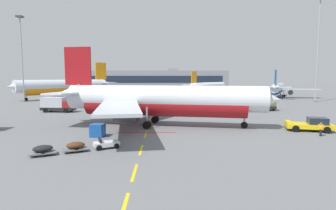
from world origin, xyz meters
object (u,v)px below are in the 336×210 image
airliner_foreground (160,100)px  pushback_tug (311,124)px  airliner_far_center (66,86)px  fuel_service_truck (264,102)px  catering_truck (57,104)px  uld_cargo_container (98,130)px  ground_power_truck (192,102)px  airliner_mid_left (278,88)px  apron_light_mast_far (318,39)px  ground_crew_worker (321,128)px  airliner_far_right (208,86)px  baggage_train (76,146)px  apron_light_mast_near (21,49)px

airliner_foreground → pushback_tug: airliner_foreground is taller
airliner_far_center → fuel_service_truck: (56.70, -33.11, -2.50)m
airliner_foreground → fuel_service_truck: bearing=40.7°
catering_truck → uld_cargo_container: bearing=-59.6°
ground_power_truck → uld_cargo_container: (-14.91, -28.68, -0.85)m
airliner_mid_left → apron_light_mast_far: apron_light_mast_far is taller
pushback_tug → ground_crew_worker: bearing=-99.4°
pushback_tug → ground_crew_worker: pushback_tug is taller
ground_crew_worker → apron_light_mast_far: 55.30m
airliner_foreground → pushback_tug: 21.64m
airliner_far_right → airliner_foreground: bearing=-104.4°
apron_light_mast_far → airliner_foreground: bearing=-139.9°
airliner_mid_left → airliner_far_right: 31.10m
pushback_tug → airliner_far_right: (-0.29, 85.19, 2.27)m
pushback_tug → baggage_train: size_ratio=0.78×
pushback_tug → apron_light_mast_far: 52.23m
fuel_service_truck → airliner_foreground: bearing=-139.3°
catering_truck → fuel_service_truck: bearing=4.3°
airliner_far_center → uld_cargo_container: airliner_far_center is taller
airliner_foreground → baggage_train: airliner_foreground is taller
airliner_foreground → ground_power_truck: (7.07, 21.26, -2.30)m
airliner_foreground → ground_crew_worker: bearing=-20.9°
catering_truck → ground_crew_worker: 49.24m
airliner_mid_left → baggage_train: bearing=-125.0°
baggage_train → uld_cargo_container: size_ratio=4.67×
baggage_train → ground_crew_worker: 29.54m
ground_crew_worker → apron_light_mast_far: apron_light_mast_far is taller
airliner_foreground → airliner_far_center: bearing=121.6°
airliner_far_right → catering_truck: bearing=-123.8°
ground_power_truck → apron_light_mast_far: 45.27m
airliner_foreground → catering_truck: size_ratio=4.80×
airliner_far_right → apron_light_mast_near: size_ratio=0.96×
pushback_tug → catering_truck: (-43.14, 21.30, 0.74)m
airliner_mid_left → catering_truck: bearing=-146.9°
catering_truck → apron_light_mast_far: bearing=17.5°
uld_cargo_container → airliner_foreground: bearing=43.4°
airliner_foreground → fuel_service_truck: size_ratio=4.81×
airliner_far_right → ground_power_truck: size_ratio=3.29×
airliner_foreground → baggage_train: bearing=-120.2°
airliner_far_center → ground_power_truck: bearing=-38.9°
airliner_far_center → catering_truck: size_ratio=4.27×
airliner_mid_left → fuel_service_truck: size_ratio=3.70×
airliner_far_right → ground_crew_worker: size_ratio=13.70×
airliner_mid_left → fuel_service_truck: airliner_mid_left is taller
airliner_far_right → catering_truck: airliner_far_right is taller
airliner_mid_left → airliner_foreground: bearing=-126.1°
baggage_train → apron_light_mast_far: apron_light_mast_far is taller
fuel_service_truck → baggage_train: 47.36m
fuel_service_truck → ground_crew_worker: bearing=-96.7°
airliner_mid_left → ground_power_truck: airliner_mid_left is taller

